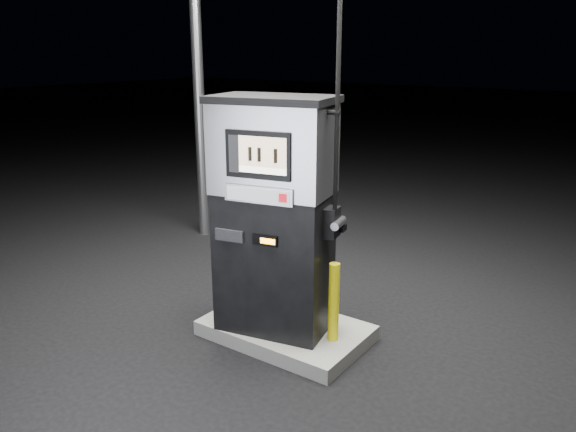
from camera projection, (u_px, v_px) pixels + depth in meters
The scene contains 5 objects.
ground at pixel (286, 337), 5.70m from camera, with size 80.00×80.00×0.00m, color black.
pump_island at pixel (286, 330), 5.68m from camera, with size 1.60×1.00×0.15m, color slate.
fuel_dispenser at pixel (274, 215), 5.28m from camera, with size 1.31×0.89×4.70m.
bollard_left at pixel (236, 264), 6.04m from camera, with size 0.12×0.12×0.88m, color #FBEB0D.
bollard_right at pixel (334, 302), 5.25m from camera, with size 0.10×0.10×0.77m, color #FBEB0D.
Camera 1 is at (2.97, -4.17, 2.81)m, focal length 35.00 mm.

